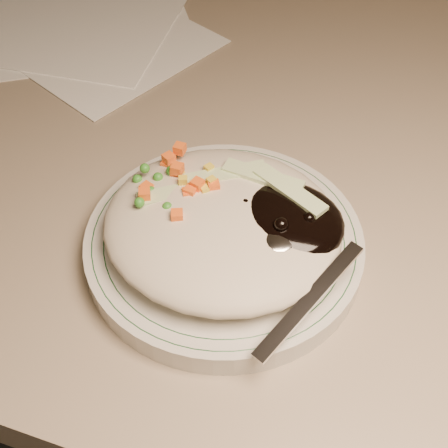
% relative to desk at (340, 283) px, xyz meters
% --- Properties ---
extents(desk, '(1.40, 0.70, 0.74)m').
position_rel_desk_xyz_m(desk, '(0.00, 0.00, 0.00)').
color(desk, gray).
rests_on(desk, ground).
extents(plate, '(0.23, 0.23, 0.02)m').
position_rel_desk_xyz_m(plate, '(-0.10, -0.16, 0.21)').
color(plate, silver).
rests_on(plate, desk).
extents(plate_rim, '(0.22, 0.22, 0.00)m').
position_rel_desk_xyz_m(plate_rim, '(-0.10, -0.16, 0.22)').
color(plate_rim, '#144723').
rests_on(plate_rim, plate).
extents(meal, '(0.21, 0.19, 0.05)m').
position_rel_desk_xyz_m(meal, '(-0.09, -0.16, 0.24)').
color(meal, '#C1B59D').
rests_on(meal, plate).
extents(papers, '(0.39, 0.34, 0.00)m').
position_rel_desk_xyz_m(papers, '(-0.40, 0.13, 0.20)').
color(papers, white).
rests_on(papers, desk).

